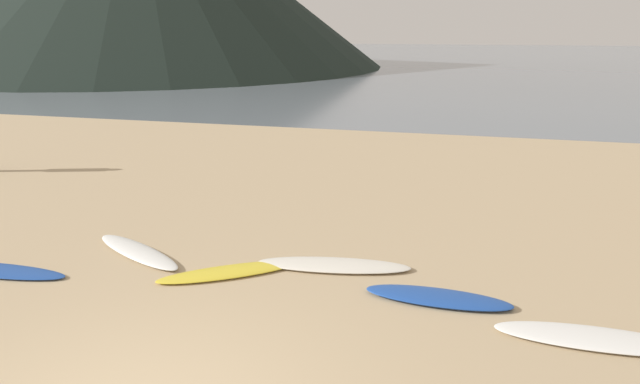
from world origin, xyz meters
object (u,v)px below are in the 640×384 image
(surfboard_3, at_px, (138,251))
(surfboard_6, at_px, (438,297))
(surfboard_7, at_px, (596,338))
(surfboard_4, at_px, (229,272))
(surfboard_5, at_px, (334,265))

(surfboard_3, relative_size, surfboard_6, 1.09)
(surfboard_3, distance_m, surfboard_7, 6.56)
(surfboard_4, distance_m, surfboard_5, 1.56)
(surfboard_3, distance_m, surfboard_6, 4.71)
(surfboard_6, bearing_deg, surfboard_3, 176.93)
(surfboard_4, bearing_deg, surfboard_5, -10.45)
(surfboard_4, distance_m, surfboard_6, 3.00)
(surfboard_5, height_order, surfboard_7, surfboard_5)
(surfboard_5, relative_size, surfboard_7, 1.03)
(surfboard_6, distance_m, surfboard_7, 1.88)
(surfboard_5, bearing_deg, surfboard_6, -31.04)
(surfboard_3, relative_size, surfboard_4, 1.01)
(surfboard_3, height_order, surfboard_7, surfboard_3)
(surfboard_3, xyz_separation_m, surfboard_6, (4.69, -0.37, -0.00))
(surfboard_3, bearing_deg, surfboard_6, 22.18)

